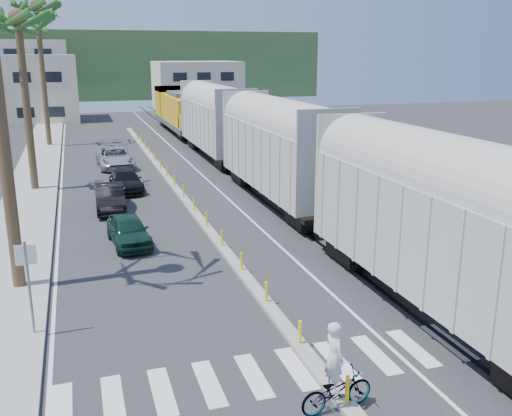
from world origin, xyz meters
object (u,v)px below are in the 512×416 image
Objects in this scene: car_lead at (129,230)px; cyclist at (336,382)px; street_sign at (28,275)px; car_second at (110,198)px.

cyclist is (3.48, -13.78, 0.07)m from car_lead.
street_sign is 0.70× the size of car_second.
car_second is 20.26m from cyclist.
car_second is at bearing 88.65° from car_lead.
cyclist is (7.01, -5.98, -1.24)m from street_sign.
street_sign is 8.66m from car_lead.
cyclist is at bearing -77.79° from car_second.
car_second is at bearing 3.98° from cyclist.
car_lead is 1.75× the size of cyclist.
car_lead is at bearing -85.04° from car_second.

